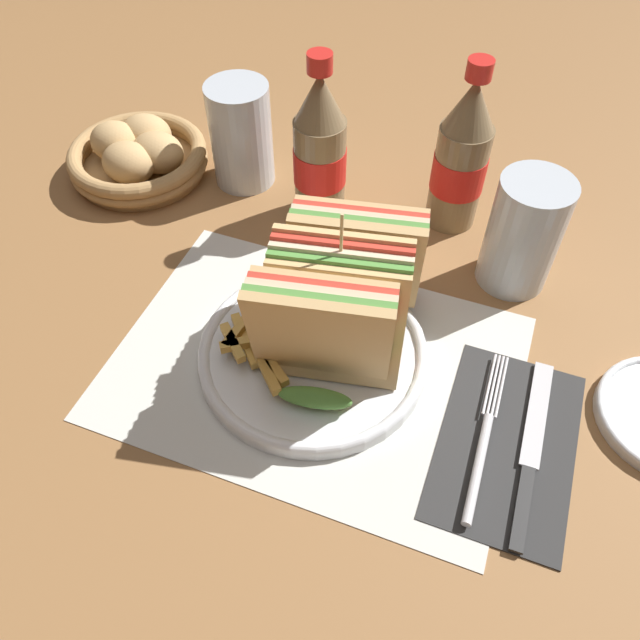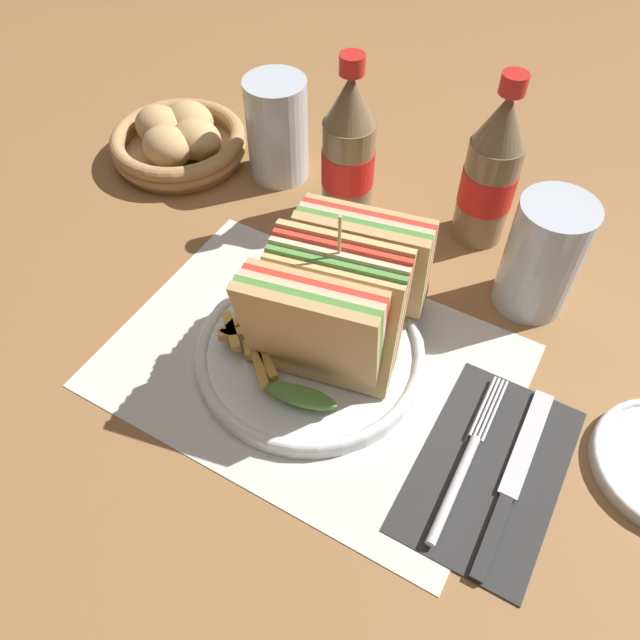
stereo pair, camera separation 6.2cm
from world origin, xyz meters
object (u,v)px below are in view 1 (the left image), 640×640
object	(u,v)px
plate_main	(313,353)
glass_near	(521,240)
knife	(531,451)
coke_bottle_near	(320,152)
club_sandwich	(340,298)
fork	(482,449)
coke_bottle_far	(461,159)
glass_far	(241,135)
bread_basket	(138,155)

from	to	relation	value
plate_main	glass_near	bearing A→B (deg)	48.30
knife	coke_bottle_near	size ratio (longest dim) A/B	0.97
club_sandwich	fork	size ratio (longest dim) A/B	1.11
fork	coke_bottle_far	distance (m)	0.34
coke_bottle_near	glass_far	size ratio (longest dim) A/B	1.56
plate_main	bread_basket	world-z (taller)	bread_basket
knife	coke_bottle_near	world-z (taller)	coke_bottle_near
fork	coke_bottle_near	size ratio (longest dim) A/B	0.90
club_sandwich	bread_basket	size ratio (longest dim) A/B	1.14
glass_near	glass_far	bearing A→B (deg)	170.85
coke_bottle_near	glass_far	distance (m)	0.12
club_sandwich	bread_basket	distance (m)	0.40
glass_far	plate_main	bearing A→B (deg)	-52.10
club_sandwich	glass_far	distance (m)	0.31
plate_main	knife	size ratio (longest dim) A/B	1.17
coke_bottle_near	glass_near	distance (m)	0.25
knife	glass_far	world-z (taller)	glass_far
knife	glass_near	bearing A→B (deg)	103.31
fork	knife	distance (m)	0.05
knife	glass_near	distance (m)	0.23
knife	coke_bottle_far	xyz separation A→B (m)	(-0.15, 0.30, 0.08)
plate_main	club_sandwich	size ratio (longest dim) A/B	1.13
club_sandwich	coke_bottle_near	xyz separation A→B (m)	(-0.10, 0.20, 0.01)
glass_near	bread_basket	world-z (taller)	glass_near
club_sandwich	glass_near	distance (m)	0.23
fork	bread_basket	size ratio (longest dim) A/B	1.02
coke_bottle_near	glass_near	world-z (taller)	coke_bottle_near
coke_bottle_near	bread_basket	distance (m)	0.26
club_sandwich	coke_bottle_far	world-z (taller)	coke_bottle_far
fork	coke_bottle_far	bearing A→B (deg)	107.12
coke_bottle_near	coke_bottle_far	size ratio (longest dim) A/B	1.00
knife	bread_basket	bearing A→B (deg)	155.41
bread_basket	fork	bearing A→B (deg)	-26.59
fork	glass_near	distance (m)	0.24
coke_bottle_near	glass_near	bearing A→B (deg)	-6.92
fork	knife	bearing A→B (deg)	18.98
glass_near	coke_bottle_far	bearing A→B (deg)	139.60
knife	bread_basket	size ratio (longest dim) A/B	1.10
fork	coke_bottle_near	xyz separation A→B (m)	(-0.26, 0.27, 0.08)
fork	coke_bottle_far	world-z (taller)	coke_bottle_far
fork	glass_near	xyz separation A→B (m)	(-0.01, 0.24, 0.05)
knife	plate_main	bearing A→B (deg)	171.16
coke_bottle_near	bread_basket	size ratio (longest dim) A/B	1.14
coke_bottle_far	club_sandwich	bearing A→B (deg)	-103.96
club_sandwich	glass_far	size ratio (longest dim) A/B	1.56
coke_bottle_near	coke_bottle_far	world-z (taller)	same
coke_bottle_far	glass_near	size ratio (longest dim) A/B	1.56
glass_far	bread_basket	size ratio (longest dim) A/B	0.73
coke_bottle_near	plate_main	bearing A→B (deg)	-70.89
glass_near	glass_far	world-z (taller)	same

